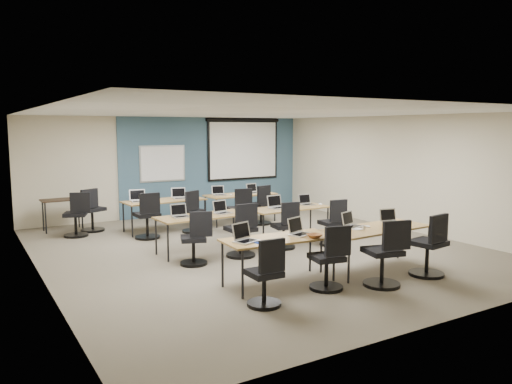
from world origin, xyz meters
TOP-DOWN VIEW (x-y plane):
  - floor at (0.00, 0.00)m, footprint 8.00×9.00m
  - ceiling at (0.00, 0.00)m, footprint 8.00×9.00m
  - wall_back at (0.00, 4.50)m, footprint 8.00×0.04m
  - wall_front at (0.00, -4.50)m, footprint 8.00×0.04m
  - wall_left at (-4.00, 0.00)m, footprint 0.04×9.00m
  - wall_right at (4.00, 0.00)m, footprint 0.04×9.00m
  - blue_accent_panel at (1.25, 4.47)m, footprint 5.50×0.04m
  - whiteboard at (-0.30, 4.43)m, footprint 1.28×0.03m
  - projector_screen at (2.20, 4.41)m, footprint 2.40×0.10m
  - training_table_front_left at (-0.89, -2.16)m, footprint 1.77×0.74m
  - training_table_front_right at (0.96, -2.34)m, footprint 1.93×0.80m
  - training_table_mid_left at (-1.06, 0.24)m, footprint 1.80×0.75m
  - training_table_mid_right at (0.91, 0.19)m, footprint 1.75×0.73m
  - training_table_back_left at (-0.95, 2.61)m, footprint 1.88×0.78m
  - training_table_back_right at (1.09, 2.61)m, footprint 1.80×0.75m
  - laptop_0 at (-1.47, -2.11)m, footprint 0.36×0.30m
  - mouse_0 at (-1.29, -2.24)m, footprint 0.06×0.09m
  - task_chair_0 at (-1.59, -2.90)m, footprint 0.47×0.47m
  - laptop_1 at (-0.50, -2.13)m, footprint 0.35×0.30m
  - mouse_1 at (-0.29, -2.28)m, footprint 0.09×0.11m
  - task_chair_1 at (-0.41, -2.78)m, footprint 0.50×0.50m
  - laptop_2 at (0.63, -2.08)m, footprint 0.33×0.28m
  - mouse_2 at (0.85, -2.26)m, footprint 0.06×0.10m
  - task_chair_2 at (0.42, -3.09)m, footprint 0.56×0.56m
  - laptop_3 at (1.48, -2.17)m, footprint 0.32×0.27m
  - mouse_3 at (1.70, -2.26)m, footprint 0.07×0.11m
  - task_chair_3 at (1.43, -3.07)m, footprint 0.57×0.57m
  - laptop_4 at (-1.50, 0.29)m, footprint 0.32×0.27m
  - mouse_4 at (-1.24, 0.07)m, footprint 0.09×0.11m
  - task_chair_4 at (-1.55, -0.51)m, footprint 0.50×0.48m
  - laptop_5 at (-0.64, 0.26)m, footprint 0.33×0.28m
  - mouse_5 at (-0.28, 0.09)m, footprint 0.09×0.11m
  - task_chair_5 at (-0.58, -0.45)m, footprint 0.55×0.55m
  - laptop_6 at (0.64, 0.24)m, footprint 0.35×0.30m
  - mouse_6 at (0.86, 0.11)m, footprint 0.07×0.10m
  - task_chair_6 at (0.48, -0.33)m, footprint 0.47×0.47m
  - laptop_7 at (1.45, 0.29)m, footprint 0.30×0.26m
  - mouse_7 at (1.72, 0.14)m, footprint 0.09×0.12m
  - task_chair_7 at (1.48, -0.59)m, footprint 0.48×0.48m
  - laptop_8 at (-1.55, 2.66)m, footprint 0.36×0.31m
  - mouse_8 at (-1.20, 2.53)m, footprint 0.07×0.11m
  - task_chair_8 at (-1.58, 1.97)m, footprint 0.55×0.55m
  - laptop_9 at (-0.55, 2.63)m, footprint 0.34×0.29m
  - mouse_9 at (-0.36, 2.50)m, footprint 0.07×0.10m
  - task_chair_9 at (-0.48, 2.07)m, footprint 0.54×0.51m
  - laptop_10 at (0.53, 2.69)m, footprint 0.31×0.27m
  - mouse_10 at (0.78, 2.56)m, footprint 0.07×0.10m
  - task_chair_10 at (0.60, 1.79)m, footprint 0.52×0.52m
  - laptop_11 at (1.48, 2.63)m, footprint 0.32×0.27m
  - mouse_11 at (1.73, 2.50)m, footprint 0.09×0.12m
  - task_chair_11 at (1.41, 2.09)m, footprint 0.52×0.52m
  - blue_mousepad at (-1.28, -2.34)m, footprint 0.26×0.23m
  - snack_bowl at (-0.43, -2.44)m, footprint 0.25×0.25m
  - snack_plate at (0.57, -2.29)m, footprint 0.20×0.20m
  - coffee_cup at (0.61, -2.41)m, footprint 0.07×0.07m
  - utility_table at (-3.00, 3.86)m, footprint 0.92×0.51m
  - spare_chair_a at (-2.45, 3.38)m, footprint 0.58×0.54m
  - spare_chair_b at (-2.86, 2.97)m, footprint 0.55×0.52m

SIDE VIEW (x-z plane):
  - floor at x=0.00m, z-range -0.01..0.01m
  - task_chair_6 at x=0.48m, z-range -0.09..0.87m
  - task_chair_0 at x=-1.59m, z-range -0.09..0.87m
  - task_chair_7 at x=1.48m, z-range -0.09..0.88m
  - task_chair_4 at x=-1.55m, z-range -0.09..0.88m
  - task_chair_1 at x=-0.41m, z-range -0.09..0.90m
  - task_chair_9 at x=-0.48m, z-range -0.09..0.90m
  - task_chair_10 at x=0.60m, z-range -0.09..0.91m
  - task_chair_11 at x=1.41m, z-range -0.09..0.91m
  - spare_chair_b at x=-2.86m, z-range -0.09..0.92m
  - spare_chair_a at x=-2.45m, z-range -0.09..0.93m
  - task_chair_8 at x=-1.58m, z-range -0.09..0.94m
  - task_chair_5 at x=-0.58m, z-range -0.09..0.94m
  - task_chair_2 at x=0.42m, z-range -0.09..0.95m
  - task_chair_3 at x=1.43m, z-range -0.09..0.96m
  - utility_table at x=-3.00m, z-range 0.28..1.03m
  - training_table_mid_right at x=0.91m, z-range 0.32..1.05m
  - training_table_front_left at x=-0.89m, z-range 0.32..1.05m
  - training_table_mid_left at x=-1.06m, z-range 0.32..1.05m
  - training_table_back_right at x=1.09m, z-range 0.32..1.05m
  - training_table_back_left at x=-0.95m, z-range 0.32..1.05m
  - training_table_front_right at x=0.96m, z-range 0.32..1.05m
  - blue_mousepad at x=-1.28m, z-range 0.73..0.74m
  - snack_plate at x=0.57m, z-range 0.73..0.74m
  - mouse_0 at x=-1.29m, z-range 0.73..0.76m
  - mouse_9 at x=-0.36m, z-range 0.73..0.76m
  - mouse_6 at x=0.86m, z-range 0.73..0.76m
  - mouse_10 at x=0.78m, z-range 0.72..0.76m
  - mouse_2 at x=0.85m, z-range 0.72..0.76m
  - mouse_5 at x=-0.28m, z-range 0.72..0.76m
  - mouse_1 at x=-0.29m, z-range 0.72..0.76m
  - mouse_4 at x=-1.24m, z-range 0.72..0.76m
  - mouse_7 at x=1.72m, z-range 0.72..0.76m
  - mouse_3 at x=1.70m, z-range 0.72..0.76m
  - mouse_8 at x=-1.20m, z-range 0.72..0.76m
  - mouse_11 at x=1.73m, z-range 0.72..0.76m
  - snack_bowl at x=-0.43m, z-range 0.73..0.79m
  - coffee_cup at x=0.61m, z-range 0.74..0.79m
  - laptop_7 at x=1.45m, z-range 0.67..0.90m
  - laptop_10 at x=0.53m, z-range 0.67..0.91m
  - laptop_4 at x=-1.50m, z-range 0.67..0.91m
  - laptop_11 at x=1.48m, z-range 0.67..0.91m
  - laptop_3 at x=1.48m, z-range 0.67..0.91m
  - laptop_5 at x=-0.64m, z-range 0.67..0.92m
  - laptop_2 at x=0.63m, z-range 0.67..0.92m
  - laptop_9 at x=-0.55m, z-range 0.67..0.92m
  - laptop_1 at x=-0.50m, z-range 0.66..0.93m
  - laptop_6 at x=0.64m, z-range 0.66..0.93m
  - laptop_0 at x=-1.47m, z-range 0.66..0.93m
  - laptop_8 at x=-1.55m, z-range 0.66..0.93m
  - wall_back at x=0.00m, z-range 0.00..2.70m
  - wall_front at x=0.00m, z-range 0.00..2.70m
  - wall_left at x=-4.00m, z-range 0.00..2.70m
  - wall_right at x=4.00m, z-range 0.00..2.70m
  - blue_accent_panel at x=1.25m, z-range 0.00..2.70m
  - whiteboard at x=-0.30m, z-range 0.96..1.94m
  - projector_screen at x=2.20m, z-range 0.98..2.80m
  - ceiling at x=0.00m, z-range 2.69..2.71m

